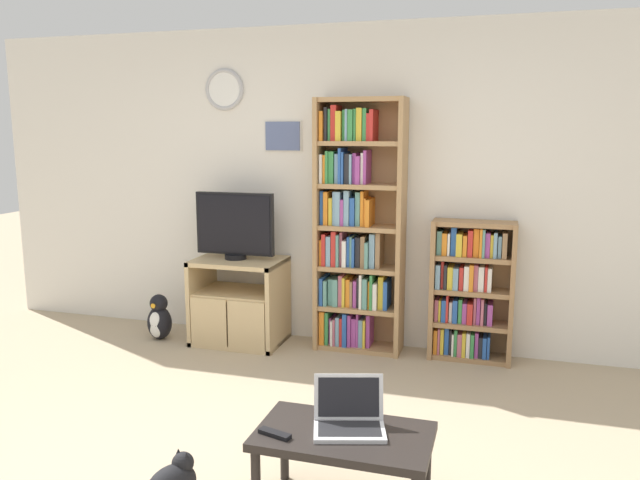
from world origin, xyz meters
The scene contains 9 objects.
wall_back centered at (-0.01, 2.42, 1.31)m, with size 6.60×0.09×2.60m.
tv_stand centered at (-0.86, 2.10, 0.36)m, with size 0.73×0.52×0.71m.
television centered at (-0.89, 2.11, 0.99)m, with size 0.67×0.18×0.55m.
bookshelf_tall centered at (0.09, 2.25, 0.97)m, with size 0.70×0.30×2.02m.
bookshelf_short centered at (1.00, 2.27, 0.54)m, with size 0.63×0.25×1.09m.
coffee_table centered at (0.57, 0.04, 0.35)m, with size 0.81×0.46×0.40m.
laptop centered at (0.59, 0.09, 0.46)m, with size 0.38×0.33×0.23m.
remote_near_laptop centered at (0.28, -0.08, 0.41)m, with size 0.17×0.09×0.02m.
penguin_figurine centered at (-1.55, 1.97, 0.18)m, with size 0.21×0.19×0.39m.
Camera 1 is at (1.23, -2.54, 1.77)m, focal length 35.00 mm.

